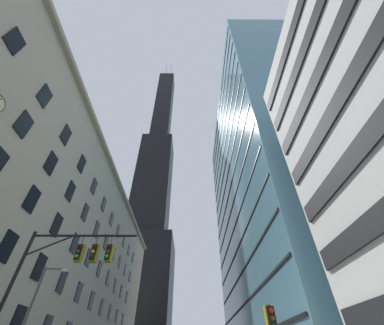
% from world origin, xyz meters
% --- Properties ---
extents(station_building, '(17.53, 66.67, 28.35)m').
position_xyz_m(station_building, '(-19.43, 27.33, 14.16)').
color(station_building, '#B2A88E').
rests_on(station_building, ground).
extents(dark_skyscraper, '(25.88, 25.88, 214.18)m').
position_xyz_m(dark_skyscraper, '(-17.73, 95.22, 62.82)').
color(dark_skyscraper, black).
rests_on(dark_skyscraper, ground).
extents(glass_office_midrise, '(17.38, 45.93, 59.17)m').
position_xyz_m(glass_office_midrise, '(19.64, 31.31, 29.59)').
color(glass_office_midrise, teal).
rests_on(glass_office_midrise, ground).
extents(traffic_signal_mast, '(6.75, 0.63, 7.70)m').
position_xyz_m(traffic_signal_mast, '(-4.08, 4.66, 5.78)').
color(traffic_signal_mast, black).
rests_on(traffic_signal_mast, sidewalk_left).
extents(traffic_light_near_right, '(0.40, 0.63, 3.29)m').
position_xyz_m(traffic_light_near_right, '(6.62, 2.48, 2.75)').
color(traffic_light_near_right, black).
rests_on(traffic_light_near_right, sidewalk_right).
extents(street_lamppost, '(1.90, 0.32, 7.18)m').
position_xyz_m(street_lamppost, '(-8.32, 10.10, 4.42)').
color(street_lamppost, '#47474C').
rests_on(street_lamppost, sidewalk_left).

